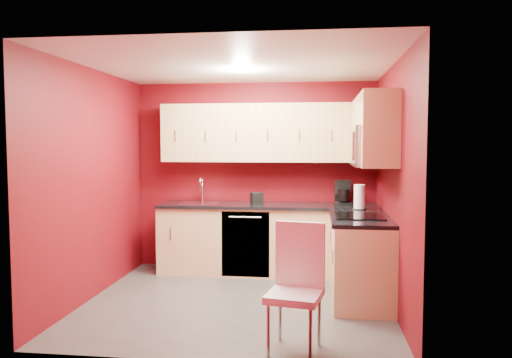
% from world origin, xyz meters
% --- Properties ---
extents(floor, '(3.20, 3.20, 0.00)m').
position_xyz_m(floor, '(0.00, 0.00, 0.00)').
color(floor, '#464441').
rests_on(floor, ground).
extents(ceiling, '(3.20, 3.20, 0.00)m').
position_xyz_m(ceiling, '(0.00, 0.00, 2.50)').
color(ceiling, white).
rests_on(ceiling, wall_back).
extents(wall_back, '(3.20, 0.00, 3.20)m').
position_xyz_m(wall_back, '(0.00, 1.50, 1.25)').
color(wall_back, '#610911').
rests_on(wall_back, floor).
extents(wall_front, '(3.20, 0.00, 3.20)m').
position_xyz_m(wall_front, '(0.00, -1.50, 1.25)').
color(wall_front, '#610911').
rests_on(wall_front, floor).
extents(wall_left, '(0.00, 3.00, 3.00)m').
position_xyz_m(wall_left, '(-1.60, 0.00, 1.25)').
color(wall_left, '#610911').
rests_on(wall_left, floor).
extents(wall_right, '(0.00, 3.00, 3.00)m').
position_xyz_m(wall_right, '(1.60, 0.00, 1.25)').
color(wall_right, '#610911').
rests_on(wall_right, floor).
extents(base_cabinets_back, '(2.80, 0.60, 0.87)m').
position_xyz_m(base_cabinets_back, '(0.20, 1.20, 0.43)').
color(base_cabinets_back, '#DDBD7E').
rests_on(base_cabinets_back, floor).
extents(base_cabinets_right, '(0.60, 1.30, 0.87)m').
position_xyz_m(base_cabinets_right, '(1.30, 0.25, 0.43)').
color(base_cabinets_right, '#DDBD7E').
rests_on(base_cabinets_right, floor).
extents(countertop_back, '(2.80, 0.63, 0.04)m').
position_xyz_m(countertop_back, '(0.20, 1.19, 0.89)').
color(countertop_back, black).
rests_on(countertop_back, base_cabinets_back).
extents(countertop_right, '(0.63, 1.27, 0.04)m').
position_xyz_m(countertop_right, '(1.29, 0.23, 0.89)').
color(countertop_right, black).
rests_on(countertop_right, base_cabinets_right).
extents(upper_cabinets_back, '(2.80, 0.35, 0.75)m').
position_xyz_m(upper_cabinets_back, '(0.20, 1.32, 1.83)').
color(upper_cabinets_back, '#D2B776').
rests_on(upper_cabinets_back, wall_back).
extents(upper_cabinets_right, '(0.35, 1.55, 0.75)m').
position_xyz_m(upper_cabinets_right, '(1.42, 0.44, 1.89)').
color(upper_cabinets_right, '#D2B776').
rests_on(upper_cabinets_right, wall_right).
extents(microwave, '(0.42, 0.76, 0.42)m').
position_xyz_m(microwave, '(1.39, 0.20, 1.66)').
color(microwave, silver).
rests_on(microwave, upper_cabinets_right).
extents(cooktop, '(0.50, 0.55, 0.01)m').
position_xyz_m(cooktop, '(1.28, 0.20, 0.92)').
color(cooktop, black).
rests_on(cooktop, countertop_right).
extents(sink, '(0.52, 0.42, 0.35)m').
position_xyz_m(sink, '(-0.70, 1.20, 0.94)').
color(sink, silver).
rests_on(sink, countertop_back).
extents(dishwasher_front, '(0.60, 0.02, 0.82)m').
position_xyz_m(dishwasher_front, '(-0.05, 0.91, 0.43)').
color(dishwasher_front, black).
rests_on(dishwasher_front, base_cabinets_back).
extents(downlight, '(0.20, 0.20, 0.01)m').
position_xyz_m(downlight, '(0.00, 0.30, 2.48)').
color(downlight, white).
rests_on(downlight, ceiling).
extents(coffee_maker, '(0.23, 0.28, 0.31)m').
position_xyz_m(coffee_maker, '(1.17, 1.25, 1.06)').
color(coffee_maker, black).
rests_on(coffee_maker, countertop_back).
extents(napkin_holder, '(0.18, 0.18, 0.15)m').
position_xyz_m(napkin_holder, '(0.06, 1.14, 0.99)').
color(napkin_holder, black).
rests_on(napkin_holder, countertop_back).
extents(paper_towel, '(0.22, 0.22, 0.29)m').
position_xyz_m(paper_towel, '(1.33, 0.80, 1.06)').
color(paper_towel, white).
rests_on(paper_towel, countertop_right).
extents(dining_chair, '(0.49, 0.51, 1.03)m').
position_xyz_m(dining_chair, '(0.66, -1.20, 0.52)').
color(dining_chair, white).
rests_on(dining_chair, floor).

